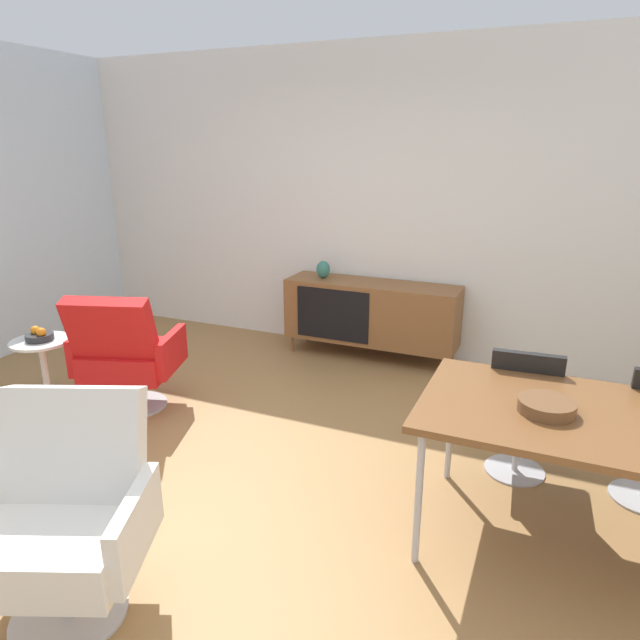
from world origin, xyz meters
TOP-DOWN VIEW (x-y plane):
  - ground_plane at (0.00, 0.00)m, footprint 8.32×8.32m
  - wall_back at (0.00, 2.60)m, footprint 6.80×0.12m
  - sideboard at (0.05, 2.30)m, footprint 1.60×0.45m
  - vase_cobalt at (-0.43, 2.30)m, footprint 0.13×0.13m
  - dining_table at (1.85, 0.18)m, footprint 1.60×0.90m
  - wooden_bowl_on_table at (1.63, 0.12)m, footprint 0.26×0.26m
  - dining_chair_back_left at (1.50, 0.73)m, footprint 0.42×0.45m
  - lounge_chair_red at (-1.25, 0.51)m, footprint 0.84×0.81m
  - armchair_black_shell at (-0.17, -1.07)m, footprint 0.86×0.83m
  - side_table_round at (-1.92, 0.35)m, footprint 0.44×0.44m
  - fruit_bowl at (-1.92, 0.35)m, footprint 0.20×0.20m

SIDE VIEW (x-z plane):
  - ground_plane at x=0.00m, z-range 0.00..0.00m
  - side_table_round at x=-1.92m, z-range 0.06..0.58m
  - sideboard at x=0.05m, z-range 0.08..0.80m
  - lounge_chair_red at x=-1.25m, z-range -0.01..0.94m
  - armchair_black_shell at x=-0.17m, z-range -0.01..0.94m
  - dining_chair_back_left at x=1.50m, z-range 0.04..0.90m
  - fruit_bowl at x=-1.92m, z-range 0.50..0.61m
  - dining_table at x=1.85m, z-range 0.33..1.07m
  - wooden_bowl_on_table at x=1.63m, z-range 0.74..0.80m
  - vase_cobalt at x=-0.43m, z-range 0.72..0.88m
  - wall_back at x=0.00m, z-range 0.00..2.80m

